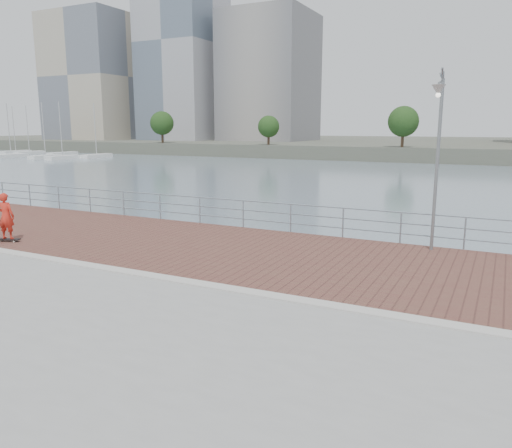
% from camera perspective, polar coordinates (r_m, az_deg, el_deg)
% --- Properties ---
extents(water, '(400.00, 400.00, 0.00)m').
position_cam_1_polar(water, '(13.42, -3.98, -15.49)').
color(water, slate).
rests_on(water, ground).
extents(seawall, '(40.00, 24.00, 2.00)m').
position_cam_1_polar(seawall, '(9.55, -20.68, -21.27)').
color(seawall, gray).
rests_on(seawall, ground).
extents(brick_lane, '(40.00, 6.80, 0.02)m').
position_cam_1_polar(brick_lane, '(15.72, 2.62, -3.61)').
color(brick_lane, brown).
rests_on(brick_lane, seawall).
extents(curb, '(40.00, 0.40, 0.06)m').
position_cam_1_polar(curb, '(12.64, -4.11, -7.23)').
color(curb, '#B7B5AD').
rests_on(curb, seawall).
extents(far_shore, '(320.00, 95.00, 2.50)m').
position_cam_1_polar(far_shore, '(133.02, 24.25, 8.11)').
color(far_shore, '#4C5142').
rests_on(far_shore, ground).
extents(guardrail, '(39.06, 0.06, 1.13)m').
position_cam_1_polar(guardrail, '(18.66, 6.91, 0.81)').
color(guardrail, '#8C9EA8').
rests_on(guardrail, brick_lane).
extents(street_lamp, '(0.40, 1.16, 5.48)m').
position_cam_1_polar(street_lamp, '(16.51, 20.07, 10.08)').
color(street_lamp, gray).
rests_on(street_lamp, brick_lane).
extents(skateboard, '(0.89, 0.48, 0.10)m').
position_cam_1_polar(skateboard, '(19.58, -26.48, -1.57)').
color(skateboard, black).
rests_on(skateboard, brick_lane).
extents(skateboarder, '(0.69, 0.56, 1.64)m').
position_cam_1_polar(skateboarder, '(19.43, -26.69, 0.81)').
color(skateboarder, red).
rests_on(skateboarder, skateboard).
extents(shoreline_trees, '(109.86, 5.13, 6.84)m').
position_cam_1_polar(shoreline_trees, '(88.47, 17.65, 10.94)').
color(shoreline_trees, '#473323').
rests_on(shoreline_trees, far_shore).
extents(marina, '(28.51, 18.40, 10.30)m').
position_cam_1_polar(marina, '(110.46, -23.83, 7.32)').
color(marina, white).
rests_on(marina, water).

